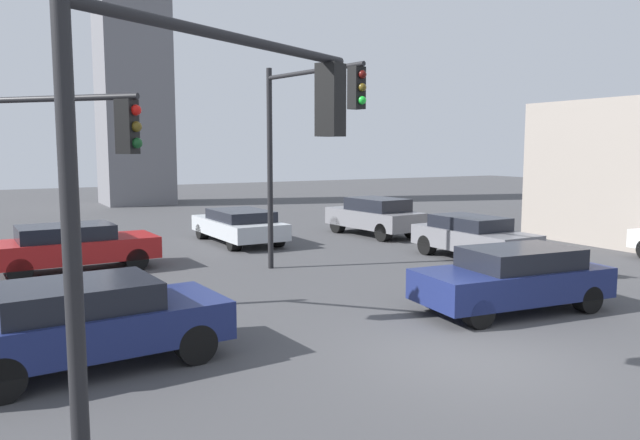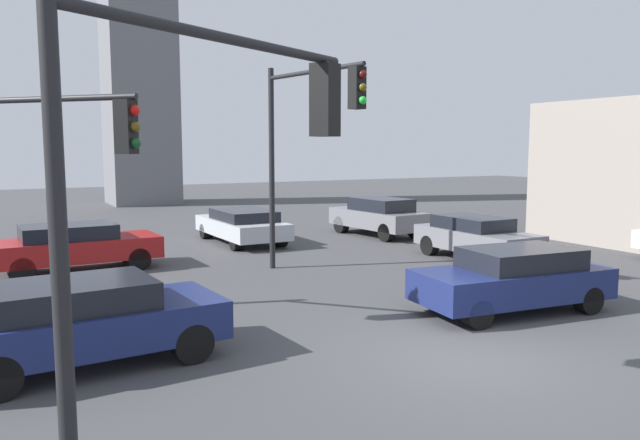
{
  "view_description": "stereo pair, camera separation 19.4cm",
  "coord_description": "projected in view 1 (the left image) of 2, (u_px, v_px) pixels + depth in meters",
  "views": [
    {
      "loc": [
        -7.14,
        -7.44,
        3.52
      ],
      "look_at": [
        -0.22,
        4.89,
        1.86
      ],
      "focal_mm": 34.43,
      "sensor_mm": 36.0,
      "label": 1
    },
    {
      "loc": [
        -6.97,
        -7.53,
        3.52
      ],
      "look_at": [
        -0.22,
        4.89,
        1.86
      ],
      "focal_mm": 34.43,
      "sensor_mm": 36.0,
      "label": 2
    }
  ],
  "objects": [
    {
      "name": "car_3",
      "position": [
        73.0,
        246.0,
        17.49
      ],
      "size": [
        4.56,
        2.05,
        1.36
      ],
      "rotation": [
        0.0,
        0.0,
        0.04
      ],
      "color": "maroon",
      "rests_on": "ground_plane"
    },
    {
      "name": "car_6",
      "position": [
        473.0,
        236.0,
        19.44
      ],
      "size": [
        1.73,
        4.22,
        1.37
      ],
      "rotation": [
        0.0,
        0.0,
        -1.56
      ],
      "color": "slate",
      "rests_on": "ground_plane"
    },
    {
      "name": "car_7",
      "position": [
        239.0,
        225.0,
        22.8
      ],
      "size": [
        2.09,
        4.77,
        1.25
      ],
      "rotation": [
        0.0,
        0.0,
        1.58
      ],
      "color": "#ADB2B7",
      "rests_on": "ground_plane"
    },
    {
      "name": "traffic_light_1",
      "position": [
        52.0,
        154.0,
        11.89
      ],
      "size": [
        2.75,
        2.96,
        4.77
      ],
      "rotation": [
        0.0,
        0.0,
        -0.82
      ],
      "color": "black",
      "rests_on": "ground_plane"
    },
    {
      "name": "car_4",
      "position": [
        89.0,
        321.0,
        9.86
      ],
      "size": [
        4.33,
        2.18,
        1.4
      ],
      "rotation": [
        0.0,
        0.0,
        0.07
      ],
      "color": "navy",
      "rests_on": "ground_plane"
    },
    {
      "name": "ground_plane",
      "position": [
        473.0,
        358.0,
        10.33
      ],
      "size": [
        102.1,
        102.1,
        0.0
      ],
      "primitive_type": "plane",
      "color": "#424244"
    },
    {
      "name": "car_5",
      "position": [
        375.0,
        216.0,
        24.7
      ],
      "size": [
        2.19,
        4.45,
        1.53
      ],
      "rotation": [
        0.0,
        0.0,
        1.66
      ],
      "color": "slate",
      "rests_on": "ground_plane"
    },
    {
      "name": "traffic_light_0",
      "position": [
        233.0,
        139.0,
        6.87
      ],
      "size": [
        4.03,
        2.21,
        5.03
      ],
      "rotation": [
        0.0,
        0.0,
        0.48
      ],
      "color": "black",
      "rests_on": "ground_plane"
    },
    {
      "name": "traffic_light_2",
      "position": [
        307.0,
        125.0,
        16.24
      ],
      "size": [
        0.9,
        4.0,
        5.78
      ],
      "rotation": [
        0.0,
        0.0,
        -1.4
      ],
      "color": "black",
      "rests_on": "ground_plane"
    },
    {
      "name": "car_2",
      "position": [
        514.0,
        278.0,
        13.24
      ],
      "size": [
        4.39,
        2.2,
        1.38
      ],
      "rotation": [
        0.0,
        0.0,
        3.04
      ],
      "color": "navy",
      "rests_on": "ground_plane"
    }
  ]
}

